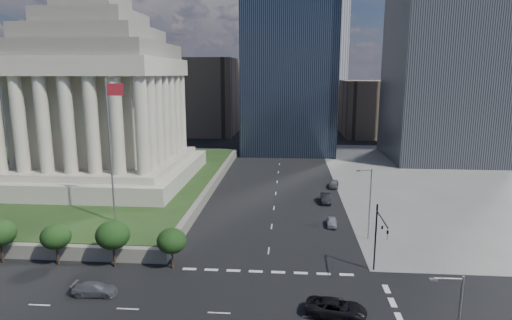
# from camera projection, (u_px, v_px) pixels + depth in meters

# --- Properties ---
(ground) EXTENTS (500.00, 500.00, 0.00)m
(ground) POSITION_uv_depth(u_px,v_px,m) (282.00, 147.00, 133.41)
(ground) COLOR black
(ground) RESTS_ON ground
(sidewalk_ne) EXTENTS (68.00, 90.00, 0.03)m
(sidewalk_ne) POSITION_uv_depth(u_px,v_px,m) (494.00, 181.00, 90.75)
(sidewalk_ne) COLOR slate
(sidewalk_ne) RESTS_ON ground
(plaza_terrace) EXTENTS (66.00, 70.00, 1.80)m
(plaza_terrace) POSITION_uv_depth(u_px,v_px,m) (58.00, 181.00, 87.87)
(plaza_terrace) COLOR slate
(plaza_terrace) RESTS_ON ground
(plaza_lawn) EXTENTS (64.00, 68.00, 0.10)m
(plaza_lawn) POSITION_uv_depth(u_px,v_px,m) (57.00, 176.00, 87.68)
(plaza_lawn) COLOR #233817
(plaza_lawn) RESTS_ON plaza_terrace
(war_memorial) EXTENTS (34.00, 34.00, 39.00)m
(war_memorial) POSITION_uv_depth(u_px,v_px,m) (98.00, 79.00, 80.99)
(war_memorial) COLOR #AFA493
(war_memorial) RESTS_ON plaza_lawn
(flagpole) EXTENTS (2.52, 0.24, 20.00)m
(flagpole) POSITION_uv_depth(u_px,v_px,m) (111.00, 144.00, 58.24)
(flagpole) COLOR slate
(flagpole) RESTS_ON plaza_lawn
(midrise_glass) EXTENTS (26.00, 26.00, 60.00)m
(midrise_glass) POSITION_uv_depth(u_px,v_px,m) (289.00, 47.00, 122.41)
(midrise_glass) COLOR black
(midrise_glass) RESTS_ON ground
(building_filler_ne) EXTENTS (20.00, 30.00, 20.00)m
(building_filler_ne) POSITION_uv_depth(u_px,v_px,m) (370.00, 108.00, 158.25)
(building_filler_ne) COLOR brown
(building_filler_ne) RESTS_ON ground
(building_filler_nw) EXTENTS (24.00, 30.00, 28.00)m
(building_filler_nw) POSITION_uv_depth(u_px,v_px,m) (205.00, 96.00, 162.27)
(building_filler_nw) COLOR brown
(building_filler_nw) RESTS_ON ground
(traffic_signal_ne) EXTENTS (0.30, 5.74, 8.00)m
(traffic_signal_ne) POSITION_uv_depth(u_px,v_px,m) (379.00, 233.00, 47.07)
(traffic_signal_ne) COLOR black
(traffic_signal_ne) RESTS_ON ground
(street_lamp_north) EXTENTS (2.13, 0.22, 10.00)m
(street_lamp_north) POSITION_uv_depth(u_px,v_px,m) (369.00, 200.00, 57.97)
(street_lamp_north) COLOR slate
(street_lamp_north) RESTS_ON ground
(pickup_truck) EXTENTS (3.59, 6.11, 1.60)m
(pickup_truck) POSITION_uv_depth(u_px,v_px,m) (336.00, 308.00, 40.26)
(pickup_truck) COLOR black
(pickup_truck) RESTS_ON ground
(suv_grey) EXTENTS (4.71, 2.09, 1.34)m
(suv_grey) POSITION_uv_depth(u_px,v_px,m) (95.00, 289.00, 44.09)
(suv_grey) COLOR #58595F
(suv_grey) RESTS_ON ground
(parked_sedan_near) EXTENTS (1.74, 3.80, 1.26)m
(parked_sedan_near) POSITION_uv_depth(u_px,v_px,m) (332.00, 222.00, 64.09)
(parked_sedan_near) COLOR #9EA1A7
(parked_sedan_near) RESTS_ON ground
(parked_sedan_mid) EXTENTS (1.70, 4.77, 1.57)m
(parked_sedan_mid) POSITION_uv_depth(u_px,v_px,m) (326.00, 198.00, 75.71)
(parked_sedan_mid) COLOR black
(parked_sedan_mid) RESTS_ON ground
(parked_sedan_far) EXTENTS (2.43, 4.65, 1.51)m
(parked_sedan_far) POSITION_uv_depth(u_px,v_px,m) (334.00, 184.00, 85.75)
(parked_sedan_far) COLOR slate
(parked_sedan_far) RESTS_ON ground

